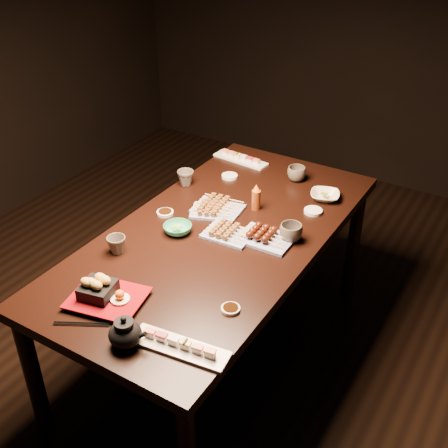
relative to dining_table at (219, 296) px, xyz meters
The scene contains 23 objects.
ground 0.43m from the dining_table, 125.72° to the right, with size 5.00×5.00×0.00m, color black.
dining_table is the anchor object (origin of this frame).
sushi_platter_near 0.85m from the dining_table, 68.36° to the right, with size 0.36×0.10×0.04m, color white, non-canonical shape.
sushi_platter_far 0.87m from the dining_table, 112.33° to the left, with size 0.33×0.09×0.04m, color white, non-canonical shape.
yakitori_plate_center 0.44m from the dining_table, 131.30° to the left, with size 0.20×0.15×0.05m, color #828EB6, non-canonical shape.
yakitori_plate_right 0.41m from the dining_table, ahead, with size 0.22×0.16×0.06m, color #828EB6, non-canonical shape.
yakitori_plate_left 0.45m from the dining_table, 122.33° to the left, with size 0.23×0.17×0.06m, color #828EB6, non-canonical shape.
tsukune_plate 0.46m from the dining_table, 14.58° to the left, with size 0.24×0.17×0.06m, color #828EB6, non-canonical shape.
edamame_bowl_green 0.44m from the dining_table, 148.60° to the right, with size 0.13×0.13×0.04m, color #329A67.
edamame_bowl_cream 0.74m from the dining_table, 61.83° to the left, with size 0.14×0.14×0.04m, color beige.
tempura_tray 0.77m from the dining_table, 99.42° to the right, with size 0.28×0.22×0.10m, color black, non-canonical shape.
teacup_near_left 0.62m from the dining_table, 128.99° to the right, with size 0.08×0.08×0.08m, color #4E463C.
teacup_mid_right 0.53m from the dining_table, 20.73° to the left, with size 0.10×0.10×0.08m, color #4E463C.
teacup_far_left 0.65m from the dining_table, 142.05° to the left, with size 0.09×0.09×0.08m, color #4E463C.
teacup_far_right 0.78m from the dining_table, 82.82° to the left, with size 0.10×0.10×0.08m, color #4E463C.
teapot 0.89m from the dining_table, 82.47° to the right, with size 0.14×0.14×0.12m, color black, non-canonical shape.
condiment_bottle 0.53m from the dining_table, 81.39° to the left, with size 0.04×0.04×0.13m, color maroon.
sauce_dish_west 0.49m from the dining_table, behind, with size 0.08×0.08×0.01m, color white.
sauce_dish_east 0.62m from the dining_table, 52.74° to the left, with size 0.09×0.09×0.02m, color white.
sauce_dish_se 0.66m from the dining_table, 53.19° to the right, with size 0.07×0.07×0.01m, color white.
sauce_dish_nw 0.67m from the dining_table, 115.53° to the left, with size 0.09×0.09×0.02m, color white.
chopsticks_near 0.88m from the dining_table, 97.27° to the right, with size 0.21×0.02×0.01m, color black, non-canonical shape.
chopsticks_se 0.86m from the dining_table, 62.46° to the right, with size 0.20×0.02×0.01m, color black, non-canonical shape.
Camera 1 is at (1.27, -1.66, 2.15)m, focal length 45.00 mm.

